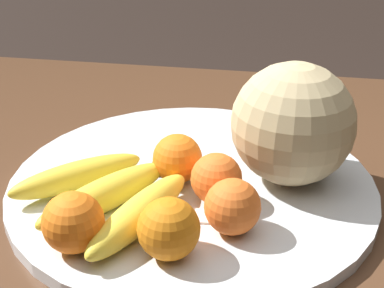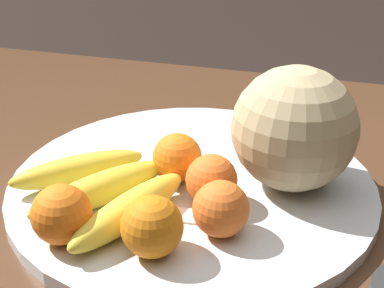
% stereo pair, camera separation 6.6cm
% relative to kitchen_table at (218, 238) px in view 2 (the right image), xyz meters
% --- Properties ---
extents(kitchen_table, '(1.60, 0.88, 0.78)m').
position_rel_kitchen_table_xyz_m(kitchen_table, '(0.00, 0.00, 0.00)').
color(kitchen_table, '#4C301E').
rests_on(kitchen_table, ground_plane).
extents(fruit_bowl, '(0.47, 0.47, 0.02)m').
position_rel_kitchen_table_xyz_m(fruit_bowl, '(0.03, 0.04, 0.11)').
color(fruit_bowl, silver).
rests_on(fruit_bowl, kitchen_table).
extents(melon, '(0.15, 0.15, 0.15)m').
position_rel_kitchen_table_xyz_m(melon, '(-0.09, 0.01, 0.19)').
color(melon, tan).
rests_on(melon, fruit_bowl).
extents(banana_bunch, '(0.22, 0.23, 0.04)m').
position_rel_kitchen_table_xyz_m(banana_bunch, '(0.11, 0.12, 0.14)').
color(banana_bunch, brown).
rests_on(banana_bunch, fruit_bowl).
extents(orange_front_left, '(0.06, 0.06, 0.06)m').
position_rel_kitchen_table_xyz_m(orange_front_left, '(-0.03, 0.14, 0.15)').
color(orange_front_left, orange).
rests_on(orange_front_left, fruit_bowl).
extents(orange_front_right, '(0.06, 0.06, 0.06)m').
position_rel_kitchen_table_xyz_m(orange_front_right, '(0.12, 0.20, 0.15)').
color(orange_front_right, orange).
rests_on(orange_front_right, fruit_bowl).
extents(orange_mid_center, '(0.06, 0.06, 0.06)m').
position_rel_kitchen_table_xyz_m(orange_mid_center, '(0.02, 0.19, 0.15)').
color(orange_mid_center, orange).
rests_on(orange_mid_center, fruit_bowl).
extents(orange_back_left, '(0.06, 0.06, 0.06)m').
position_rel_kitchen_table_xyz_m(orange_back_left, '(-0.01, 0.08, 0.15)').
color(orange_back_left, orange).
rests_on(orange_back_left, fruit_bowl).
extents(orange_back_right, '(0.06, 0.06, 0.06)m').
position_rel_kitchen_table_xyz_m(orange_back_right, '(0.05, 0.04, 0.15)').
color(orange_back_right, orange).
rests_on(orange_back_right, fruit_bowl).
extents(produce_tag, '(0.09, 0.03, 0.00)m').
position_rel_kitchen_table_xyz_m(produce_tag, '(0.00, 0.12, 0.12)').
color(produce_tag, white).
rests_on(produce_tag, fruit_bowl).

